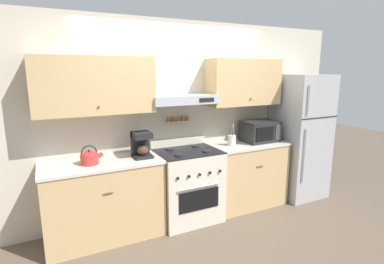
# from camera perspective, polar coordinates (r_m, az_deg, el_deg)

# --- Properties ---
(ground_plane) EXTENTS (16.00, 16.00, 0.00)m
(ground_plane) POSITION_cam_1_polar(r_m,az_deg,el_deg) (3.90, 1.11, -17.78)
(ground_plane) COLOR brown
(wall_back) EXTENTS (5.20, 0.46, 2.55)m
(wall_back) POSITION_cam_1_polar(r_m,az_deg,el_deg) (3.93, -3.31, 4.52)
(wall_back) COLOR beige
(wall_back) RESTS_ON ground_plane
(counter_left) EXTENTS (1.32, 0.61, 0.92)m
(counter_left) POSITION_cam_1_polar(r_m,az_deg,el_deg) (3.66, -16.39, -12.32)
(counter_left) COLOR tan
(counter_left) RESTS_ON ground_plane
(counter_right) EXTENTS (1.10, 0.61, 0.92)m
(counter_right) POSITION_cam_1_polar(r_m,az_deg,el_deg) (4.42, 10.23, -7.80)
(counter_right) COLOR tan
(counter_right) RESTS_ON ground_plane
(stove_range) EXTENTS (0.78, 0.66, 1.02)m
(stove_range) POSITION_cam_1_polar(r_m,az_deg,el_deg) (3.93, -0.81, -10.03)
(stove_range) COLOR beige
(stove_range) RESTS_ON ground_plane
(refrigerator) EXTENTS (0.70, 0.72, 1.86)m
(refrigerator) POSITION_cam_1_polar(r_m,az_deg,el_deg) (4.86, 19.80, -0.76)
(refrigerator) COLOR #ADAFB5
(refrigerator) RESTS_ON ground_plane
(tea_kettle) EXTENTS (0.25, 0.19, 0.21)m
(tea_kettle) POSITION_cam_1_polar(r_m,az_deg,el_deg) (3.45, -18.91, -4.60)
(tea_kettle) COLOR red
(tea_kettle) RESTS_ON counter_left
(coffee_maker) EXTENTS (0.21, 0.24, 0.30)m
(coffee_maker) POSITION_cam_1_polar(r_m,az_deg,el_deg) (3.57, -9.64, -2.31)
(coffee_maker) COLOR black
(coffee_maker) RESTS_ON counter_left
(microwave) EXTENTS (0.49, 0.36, 0.30)m
(microwave) POSITION_cam_1_polar(r_m,az_deg,el_deg) (4.39, 12.82, 0.15)
(microwave) COLOR #232326
(microwave) RESTS_ON counter_right
(utensil_crock) EXTENTS (0.11, 0.11, 0.30)m
(utensil_crock) POSITION_cam_1_polar(r_m,az_deg,el_deg) (4.10, 7.56, -1.48)
(utensil_crock) COLOR silver
(utensil_crock) RESTS_ON counter_right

